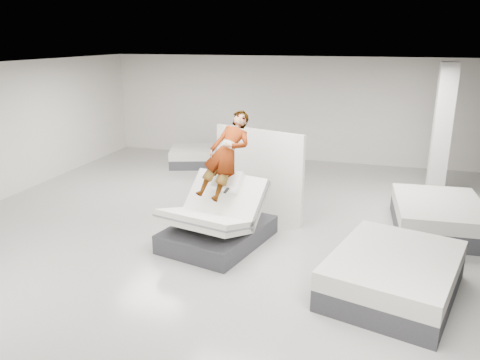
{
  "coord_description": "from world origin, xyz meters",
  "views": [
    {
      "loc": [
        2.55,
        -7.42,
        3.74
      ],
      "look_at": [
        -0.03,
        1.15,
        1.0
      ],
      "focal_mm": 35.0,
      "sensor_mm": 36.0,
      "label": 1
    }
  ],
  "objects": [
    {
      "name": "remote",
      "position": [
        0.01,
        0.17,
        1.09
      ],
      "size": [
        0.08,
        0.15,
        0.08
      ],
      "primitive_type": "cube",
      "rotation": [
        0.35,
        0.0,
        -0.23
      ],
      "color": "black",
      "rests_on": "person"
    },
    {
      "name": "flat_bed_right_far",
      "position": [
        3.84,
        2.12,
        0.3
      ],
      "size": [
        1.78,
        2.3,
        0.6
      ],
      "color": "#3B3B40",
      "rests_on": "floor"
    },
    {
      "name": "flat_bed_right_near",
      "position": [
        2.95,
        -0.7,
        0.31
      ],
      "size": [
        2.24,
        2.64,
        0.62
      ],
      "color": "#3B3B40",
      "rests_on": "floor"
    },
    {
      "name": "column",
      "position": [
        4.0,
        4.5,
        1.6
      ],
      "size": [
        0.4,
        0.4,
        3.2
      ],
      "primitive_type": "cube",
      "color": "silver",
      "rests_on": "floor"
    },
    {
      "name": "divider_panel",
      "position": [
        0.19,
        1.77,
        0.96
      ],
      "size": [
        2.04,
        0.76,
        1.93
      ],
      "primitive_type": "cube",
      "rotation": [
        0.0,
        0.0,
        -0.32
      ],
      "color": "white",
      "rests_on": "floor"
    },
    {
      "name": "flat_bed_left_far",
      "position": [
        -2.55,
        5.52,
        0.26
      ],
      "size": [
        2.22,
        1.92,
        0.51
      ],
      "color": "#3B3B40",
      "rests_on": "floor"
    },
    {
      "name": "room",
      "position": [
        0.0,
        0.0,
        1.6
      ],
      "size": [
        14.0,
        14.04,
        3.2
      ],
      "color": "#A6A49D",
      "rests_on": "ground"
    },
    {
      "name": "person",
      "position": [
        -0.12,
        0.56,
        1.32
      ],
      "size": [
        1.04,
        1.84,
        1.35
      ],
      "primitive_type": "imported",
      "rotation": [
        0.99,
        0.0,
        -0.23
      ],
      "color": "slate",
      "rests_on": "hero_bed"
    },
    {
      "name": "hero_bed",
      "position": [
        -0.2,
        0.24,
        0.41
      ],
      "size": [
        1.94,
        2.32,
        1.34
      ],
      "color": "#3B3B40",
      "rests_on": "floor"
    }
  ]
}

